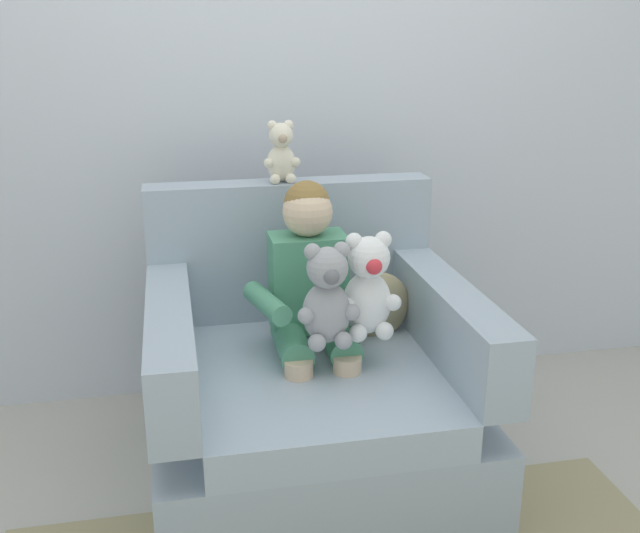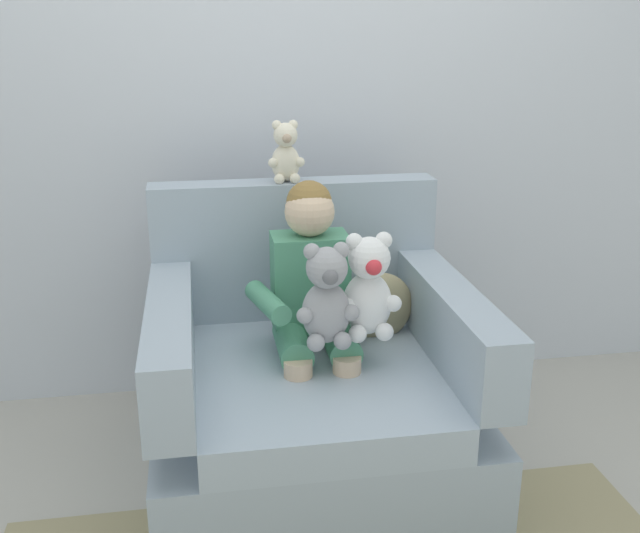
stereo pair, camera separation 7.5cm
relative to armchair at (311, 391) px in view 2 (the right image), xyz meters
name	(u,v)px [view 2 (the right image)]	position (x,y,z in m)	size (l,w,h in m)	color
ground_plane	(313,476)	(0.00, -0.04, -0.31)	(8.00, 8.00, 0.00)	#ADA89E
back_wall	(280,82)	(0.00, 0.77, 0.99)	(6.00, 0.10, 2.60)	silver
armchair	(311,391)	(0.00, 0.00, 0.00)	(1.06, 1.02, 0.97)	#9EADBC
seated_child	(313,292)	(0.02, 0.05, 0.35)	(0.45, 0.39, 0.82)	#4C9370
plush_white	(368,288)	(0.17, -0.10, 0.41)	(0.21, 0.17, 0.35)	white
plush_grey	(327,298)	(0.03, -0.15, 0.40)	(0.20, 0.16, 0.33)	#9E9EA3
plush_cream_on_backrest	(286,153)	(-0.03, 0.39, 0.76)	(0.13, 0.11, 0.23)	silver
throw_pillow	(378,307)	(0.27, 0.15, 0.24)	(0.26, 0.12, 0.26)	#998C66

